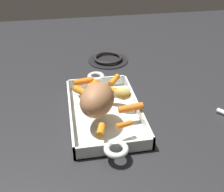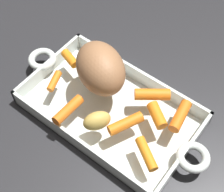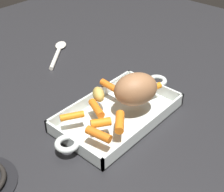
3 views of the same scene
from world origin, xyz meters
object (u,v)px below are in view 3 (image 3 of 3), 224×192
object	(u,v)px
baby_carrot_center_right	(99,134)
baby_carrot_southwest	(72,116)
pork_roast	(136,89)
baby_carrot_short	(101,123)
roasting_dish	(118,114)
baby_carrot_southeast	(154,87)
baby_carrot_northwest	(120,122)
baby_carrot_long	(111,87)
potato_near_roast	(99,94)
baby_carrot_northeast	(135,82)
serving_spoon	(58,51)
baby_carrot_center_left	(96,108)

from	to	relation	value
baby_carrot_center_right	baby_carrot_southwest	size ratio (longest dim) A/B	1.06
pork_roast	baby_carrot_short	bearing A→B (deg)	178.99
roasting_dish	baby_carrot_southeast	world-z (taller)	baby_carrot_southeast
baby_carrot_southeast	baby_carrot_southwest	xyz separation A→B (m)	(-0.25, 0.08, -0.00)
baby_carrot_northwest	baby_carrot_short	size ratio (longest dim) A/B	1.33
baby_carrot_long	baby_carrot_center_right	bearing A→B (deg)	-146.20
roasting_dish	baby_carrot_long	size ratio (longest dim) A/B	6.20
pork_roast	potato_near_roast	world-z (taller)	pork_roast
baby_carrot_center_right	baby_carrot_southwest	world-z (taller)	baby_carrot_center_right
baby_carrot_short	baby_carrot_long	distance (m)	0.17
baby_carrot_center_right	potato_near_roast	size ratio (longest dim) A/B	1.26
pork_roast	baby_carrot_center_right	world-z (taller)	pork_roast
baby_carrot_short	pork_roast	bearing A→B (deg)	-1.01
baby_carrot_southeast	baby_carrot_northeast	world-z (taller)	baby_carrot_southeast
baby_carrot_center_right	pork_roast	bearing A→B (deg)	7.65
roasting_dish	serving_spoon	xyz separation A→B (m)	(0.15, 0.43, -0.01)
baby_carrot_center_left	baby_carrot_southeast	xyz separation A→B (m)	(0.19, -0.06, -0.00)
baby_carrot_center_left	baby_carrot_short	bearing A→B (deg)	-125.95
serving_spoon	potato_near_roast	bearing A→B (deg)	-152.67
baby_carrot_short	baby_carrot_northeast	distance (m)	0.22
baby_carrot_northwest	baby_carrot_center_left	size ratio (longest dim) A/B	1.00
baby_carrot_center_left	potato_near_roast	bearing A→B (deg)	37.16
baby_carrot_center_right	baby_carrot_southeast	bearing A→B (deg)	4.37
roasting_dish	baby_carrot_center_right	bearing A→B (deg)	-159.39
baby_carrot_southwest	baby_carrot_southeast	bearing A→B (deg)	-17.93
baby_carrot_northwest	baby_carrot_southeast	size ratio (longest dim) A/B	1.62
baby_carrot_center_right	potato_near_roast	xyz separation A→B (m)	(0.11, 0.11, 0.01)
baby_carrot_northwest	serving_spoon	distance (m)	0.54
pork_roast	baby_carrot_northeast	xyz separation A→B (m)	(0.07, 0.06, -0.04)
baby_carrot_center_right	baby_carrot_short	xyz separation A→B (m)	(0.04, 0.03, 0.00)
pork_roast	baby_carrot_long	size ratio (longest dim) A/B	1.74
baby_carrot_center_right	baby_carrot_southeast	world-z (taller)	baby_carrot_center_right
roasting_dish	baby_carrot_center_right	world-z (taller)	baby_carrot_center_right
baby_carrot_center_right	baby_carrot_long	xyz separation A→B (m)	(0.18, 0.12, -0.00)
baby_carrot_center_right	serving_spoon	bearing A→B (deg)	59.80
baby_carrot_southeast	roasting_dish	bearing A→B (deg)	167.67
baby_carrot_center_right	baby_carrot_southwest	bearing A→B (deg)	86.11
baby_carrot_southwest	baby_carrot_northeast	xyz separation A→B (m)	(0.24, -0.02, -0.00)
baby_carrot_center_left	baby_carrot_northeast	world-z (taller)	baby_carrot_center_left
baby_carrot_center_right	baby_carrot_center_left	xyz separation A→B (m)	(0.07, 0.08, -0.00)
pork_roast	baby_carrot_center_left	bearing A→B (deg)	152.41
pork_roast	baby_carrot_short	size ratio (longest dim) A/B	2.39
baby_carrot_short	potato_near_roast	size ratio (longest dim) A/B	0.98
baby_carrot_center_right	serving_spoon	world-z (taller)	baby_carrot_center_right
baby_carrot_short	baby_carrot_long	xyz separation A→B (m)	(0.14, 0.09, -0.00)
pork_roast	baby_carrot_center_left	distance (m)	0.12
baby_carrot_short	baby_carrot_northeast	size ratio (longest dim) A/B	1.14
roasting_dish	baby_carrot_northeast	distance (m)	0.13
pork_roast	baby_carrot_southwest	bearing A→B (deg)	154.60
baby_carrot_southeast	pork_roast	bearing A→B (deg)	177.86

